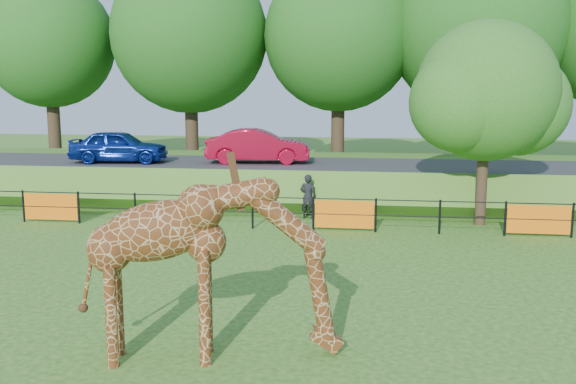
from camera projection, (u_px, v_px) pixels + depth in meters
The scene contains 10 objects.
ground at pixel (181, 314), 13.24m from camera, with size 90.00×90.00×0.00m, color #255C17.
giraffe at pixel (213, 269), 10.86m from camera, with size 4.44×0.82×3.17m, color #5F2F13, non-canonical shape.
perimeter_fence at pixel (253, 212), 20.97m from camera, with size 28.07×0.10×1.10m, color black, non-canonical shape.
embankment at pixel (284, 177), 28.29m from camera, with size 40.00×9.00×1.30m, color #255C17.
road at pixel (279, 165), 26.70m from camera, with size 40.00×5.00×0.12m, color #2F2F32.
car_blue at pixel (119, 146), 26.92m from camera, with size 1.62×4.03×1.37m, color #122D96.
car_red at pixel (258, 146), 26.78m from camera, with size 1.50×4.30×1.42m, color #B70D2B.
visitor at pixel (308, 196), 22.50m from camera, with size 0.58×0.38×1.58m, color black.
tree_east at pixel (489, 97), 20.97m from camera, with size 5.40×4.71×6.76m.
bg_tree_line at pixel (337, 35), 33.31m from camera, with size 37.30×8.80×11.82m.
Camera 1 is at (3.84, -12.24, 4.68)m, focal length 40.00 mm.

